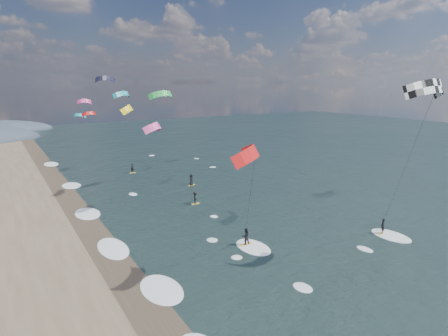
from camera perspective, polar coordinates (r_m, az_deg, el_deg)
ground at (r=30.40m, az=14.31°, el=-17.18°), size 260.00×260.00×0.00m
wet_sand_strip at (r=32.50m, az=-15.32°, el=-15.15°), size 3.00×240.00×0.00m
kitesurfer_near_a at (r=34.15m, az=28.23°, el=5.68°), size 7.50×8.19×15.76m
kitesurfer_near_b at (r=29.34m, az=4.52°, el=-2.77°), size 6.93×9.11×11.57m
far_kitesurfers at (r=53.57m, az=-6.57°, el=-2.57°), size 6.03×21.32×1.71m
bg_kite_field at (r=71.17m, az=-16.93°, el=9.57°), size 8.39×64.40×10.16m
shoreline_surf at (r=36.92m, az=-15.69°, el=-11.65°), size 2.40×79.40×0.11m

